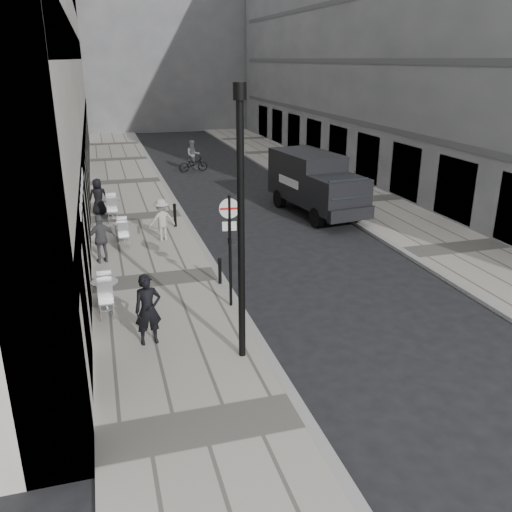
% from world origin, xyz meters
% --- Properties ---
extents(sidewalk, '(4.00, 60.00, 0.12)m').
position_xyz_m(sidewalk, '(-2.00, 18.00, 0.06)').
color(sidewalk, '#A29C92').
rests_on(sidewalk, ground).
extents(far_sidewalk, '(4.00, 60.00, 0.12)m').
position_xyz_m(far_sidewalk, '(9.00, 18.00, 0.06)').
color(far_sidewalk, '#A29C92').
rests_on(far_sidewalk, ground).
extents(building_left, '(4.00, 45.00, 18.00)m').
position_xyz_m(building_left, '(-6.00, 24.50, 9.00)').
color(building_left, silver).
rests_on(building_left, ground).
extents(building_far, '(24.00, 16.00, 22.00)m').
position_xyz_m(building_far, '(1.50, 56.00, 11.00)').
color(building_far, gray).
rests_on(building_far, ground).
extents(walking_man, '(0.69, 0.49, 1.79)m').
position_xyz_m(walking_man, '(-2.63, 6.27, 1.02)').
color(walking_man, black).
rests_on(walking_man, sidewalk).
extents(sign_post, '(0.55, 0.13, 3.21)m').
position_xyz_m(sign_post, '(-0.20, 7.81, 2.18)').
color(sign_post, black).
rests_on(sign_post, sidewalk).
extents(lamppost, '(0.28, 0.28, 6.17)m').
position_xyz_m(lamppost, '(-0.60, 5.05, 3.55)').
color(lamppost, black).
rests_on(lamppost, sidewalk).
extents(bollard_near, '(0.11, 0.11, 0.79)m').
position_xyz_m(bollard_near, '(-0.15, 9.44, 0.52)').
color(bollard_near, black).
rests_on(bollard_near, sidewalk).
extents(bollard_far, '(0.12, 0.12, 0.92)m').
position_xyz_m(bollard_far, '(-0.60, 15.95, 0.58)').
color(bollard_far, black).
rests_on(bollard_far, sidewalk).
extents(panel_van, '(2.83, 5.97, 2.71)m').
position_xyz_m(panel_van, '(5.87, 16.65, 1.52)').
color(panel_van, black).
rests_on(panel_van, ground).
extents(cyclist, '(1.88, 0.80, 1.97)m').
position_xyz_m(cyclist, '(2.28, 27.91, 0.77)').
color(cyclist, black).
rests_on(cyclist, ground).
extents(pedestrian_a, '(1.06, 0.67, 1.68)m').
position_xyz_m(pedestrian_a, '(-3.60, 12.42, 0.96)').
color(pedestrian_a, '#4E4E52').
rests_on(pedestrian_a, sidewalk).
extents(pedestrian_b, '(1.15, 0.82, 1.62)m').
position_xyz_m(pedestrian_b, '(-1.33, 14.30, 0.93)').
color(pedestrian_b, '#B2AFA5').
rests_on(pedestrian_b, sidewalk).
extents(pedestrian_c, '(0.81, 0.54, 1.63)m').
position_xyz_m(pedestrian_c, '(-3.60, 18.79, 0.93)').
color(pedestrian_c, black).
rests_on(pedestrian_c, sidewalk).
extents(cafe_table_near, '(0.72, 1.63, 0.93)m').
position_xyz_m(cafe_table_near, '(-2.80, 14.31, 0.59)').
color(cafe_table_near, silver).
rests_on(cafe_table_near, sidewalk).
extents(cafe_table_mid, '(0.74, 1.67, 0.95)m').
position_xyz_m(cafe_table_mid, '(-3.60, 8.60, 0.60)').
color(cafe_table_mid, silver).
rests_on(cafe_table_mid, sidewalk).
extents(cafe_table_far, '(0.80, 1.81, 1.03)m').
position_xyz_m(cafe_table_far, '(-3.07, 17.91, 0.64)').
color(cafe_table_far, silver).
rests_on(cafe_table_far, sidewalk).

